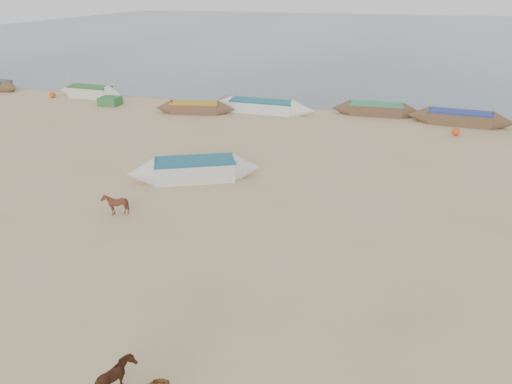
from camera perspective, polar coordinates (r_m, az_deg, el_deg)
ground at (r=15.76m, az=-4.29°, el=-8.78°), size 140.00×140.00×0.00m
sea at (r=94.95m, az=14.51°, el=17.15°), size 160.00×160.00×0.00m
calf_front at (r=19.76m, az=-15.80°, el=-1.35°), size 0.93×0.86×0.88m
calf_right at (r=11.69m, az=-15.76°, el=-20.09°), size 0.89×0.99×0.88m
near_canoe at (r=22.60m, az=-7.00°, el=2.56°), size 6.02×3.94×0.96m
waterline_canoes at (r=34.52m, az=6.16°, el=9.59°), size 58.48×5.56×0.90m
beach_clutter at (r=33.34m, az=13.57°, el=8.40°), size 45.20×4.50×0.64m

